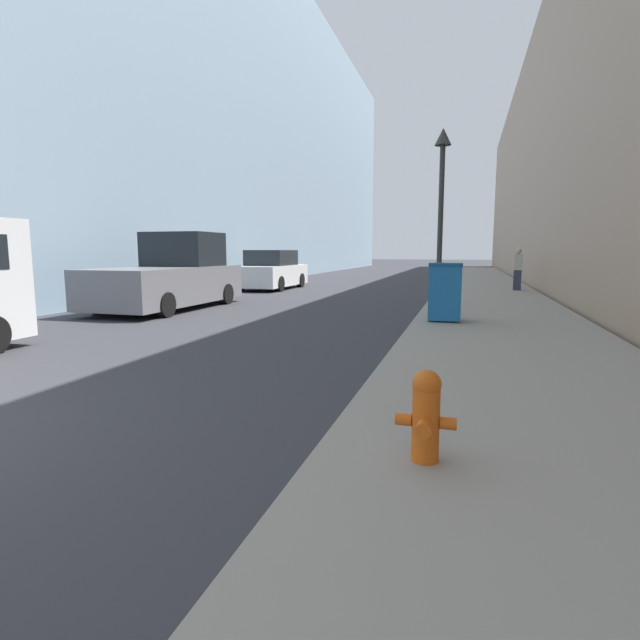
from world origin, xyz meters
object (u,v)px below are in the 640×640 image
at_px(fire_hydrant, 426,414).
at_px(pickup_truck, 171,277).
at_px(trash_bin, 445,291).
at_px(parked_sedan_near, 272,271).
at_px(pedestrian_on_sidewalk, 518,269).
at_px(lamppost, 441,191).

bearing_deg(fire_hydrant, pickup_truck, 131.00).
xyz_separation_m(trash_bin, parked_sedan_near, (-7.82, 9.44, -0.01)).
bearing_deg(pickup_truck, trash_bin, -11.26).
bearing_deg(pedestrian_on_sidewalk, lamppost, -115.53).
xyz_separation_m(trash_bin, pickup_truck, (-7.85, 1.56, 0.12)).
distance_m(trash_bin, lamppost, 4.78).
distance_m(fire_hydrant, trash_bin, 7.67).
distance_m(trash_bin, parked_sedan_near, 12.26).
relative_size(parked_sedan_near, pedestrian_on_sidewalk, 2.77).
height_order(fire_hydrant, trash_bin, trash_bin).
relative_size(pickup_truck, pedestrian_on_sidewalk, 3.29).
xyz_separation_m(fire_hydrant, pedestrian_on_sidewalk, (2.21, 17.36, 0.47)).
bearing_deg(pedestrian_on_sidewalk, fire_hydrant, -97.25).
xyz_separation_m(fire_hydrant, trash_bin, (-0.17, 7.66, 0.30)).
relative_size(pickup_truck, parked_sedan_near, 1.19).
bearing_deg(parked_sedan_near, pedestrian_on_sidewalk, 1.50).
relative_size(fire_hydrant, pedestrian_on_sidewalk, 0.42).
relative_size(lamppost, parked_sedan_near, 1.10).
distance_m(pickup_truck, parked_sedan_near, 7.88).
relative_size(trash_bin, lamppost, 0.25).
height_order(trash_bin, parked_sedan_near, parked_sedan_near).
xyz_separation_m(lamppost, pickup_truck, (-7.50, -2.44, -2.48)).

